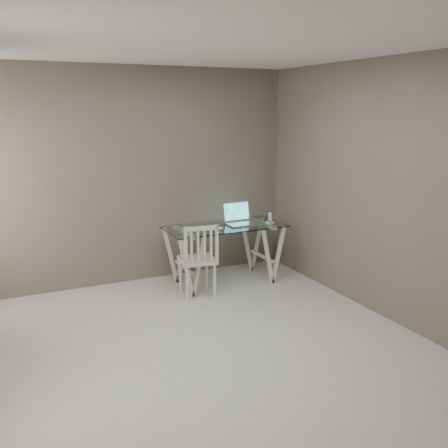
# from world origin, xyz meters

# --- Properties ---
(room) EXTENTS (4.50, 4.52, 2.71)m
(room) POSITION_xyz_m (-0.06, 0.02, 1.72)
(room) COLOR beige
(room) RESTS_ON ground
(desk) EXTENTS (1.50, 0.70, 0.75)m
(desk) POSITION_xyz_m (0.91, 1.67, 0.38)
(desk) COLOR silver
(desk) RESTS_ON ground
(chair) EXTENTS (0.46, 0.46, 0.89)m
(chair) POSITION_xyz_m (0.43, 1.34, 0.49)
(chair) COLOR silver
(chair) RESTS_ON ground
(laptop) EXTENTS (0.38, 0.33, 0.27)m
(laptop) POSITION_xyz_m (1.15, 1.72, 0.81)
(laptop) COLOR silver
(laptop) RESTS_ON desk
(keyboard) EXTENTS (0.27, 0.11, 0.01)m
(keyboard) POSITION_xyz_m (0.70, 1.59, 0.75)
(keyboard) COLOR silver
(keyboard) RESTS_ON desk
(mouse) EXTENTS (0.12, 0.07, 0.04)m
(mouse) POSITION_xyz_m (0.76, 1.51, 0.76)
(mouse) COLOR white
(mouse) RESTS_ON desk
(phone_dock) EXTENTS (0.08, 0.08, 0.14)m
(phone_dock) POSITION_xyz_m (1.52, 1.58, 0.79)
(phone_dock) COLOR white
(phone_dock) RESTS_ON desk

